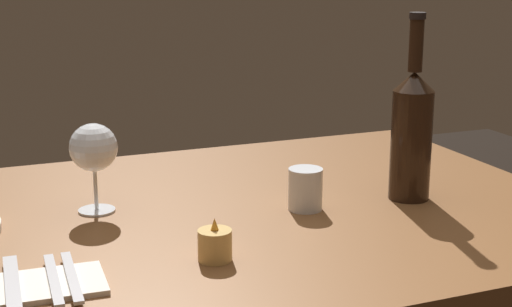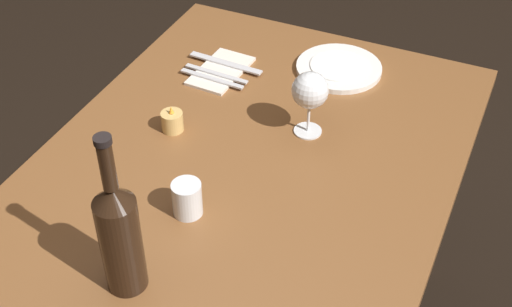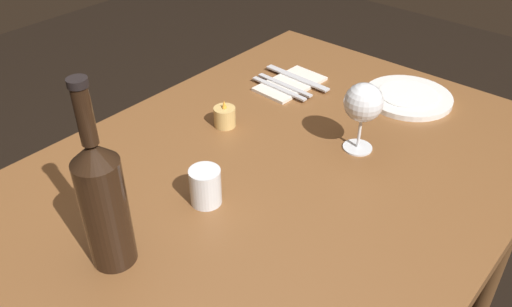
{
  "view_description": "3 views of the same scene",
  "coord_description": "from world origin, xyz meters",
  "views": [
    {
      "loc": [
        0.43,
        1.25,
        1.19
      ],
      "look_at": [
        -0.09,
        -0.04,
        0.83
      ],
      "focal_mm": 54.66,
      "sensor_mm": 36.0,
      "label": 1
    },
    {
      "loc": [
        -1.03,
        -0.51,
        1.77
      ],
      "look_at": [
        -0.03,
        -0.06,
        0.84
      ],
      "focal_mm": 49.44,
      "sensor_mm": 36.0,
      "label": 2
    },
    {
      "loc": [
        -0.69,
        -0.55,
        1.42
      ],
      "look_at": [
        -0.06,
        -0.01,
        0.83
      ],
      "focal_mm": 37.03,
      "sensor_mm": 36.0,
      "label": 3
    }
  ],
  "objects": [
    {
      "name": "water_tumbler",
      "position": [
        -0.15,
        0.04,
        0.77
      ],
      "size": [
        0.06,
        0.06,
        0.08
      ],
      "color": "white",
      "rests_on": "dining_table"
    },
    {
      "name": "votive_candle",
      "position": [
        0.08,
        0.21,
        0.76
      ],
      "size": [
        0.05,
        0.05,
        0.07
      ],
      "color": "#DBB266",
      "rests_on": "dining_table"
    },
    {
      "name": "wine_bottle",
      "position": [
        -0.36,
        0.06,
        0.87
      ],
      "size": [
        0.08,
        0.08,
        0.35
      ],
      "color": "black",
      "rests_on": "dining_table"
    },
    {
      "name": "fork_inner",
      "position": [
        0.32,
        0.21,
        0.75
      ],
      "size": [
        0.02,
        0.18,
        0.0
      ],
      "color": "silver",
      "rests_on": "folded_napkin"
    },
    {
      "name": "table_knife",
      "position": [
        0.37,
        0.21,
        0.75
      ],
      "size": [
        0.03,
        0.21,
        0.0
      ],
      "color": "silver",
      "rests_on": "folded_napkin"
    },
    {
      "name": "folded_napkin",
      "position": [
        0.34,
        0.21,
        0.74
      ],
      "size": [
        0.2,
        0.12,
        0.01
      ],
      "color": "silver",
      "rests_on": "dining_table"
    },
    {
      "name": "fork_outer",
      "position": [
        0.29,
        0.21,
        0.75
      ],
      "size": [
        0.02,
        0.18,
        0.0
      ],
      "color": "silver",
      "rests_on": "folded_napkin"
    },
    {
      "name": "dinner_plate",
      "position": [
        0.48,
        -0.07,
        0.75
      ],
      "size": [
        0.22,
        0.22,
        0.02
      ],
      "color": "white",
      "rests_on": "dining_table"
    },
    {
      "name": "wine_glass_left",
      "position": [
        0.2,
        -0.09,
        0.86
      ],
      "size": [
        0.09,
        0.09,
        0.16
      ],
      "color": "white",
      "rests_on": "dining_table"
    },
    {
      "name": "dining_table",
      "position": [
        0.0,
        0.0,
        0.65
      ],
      "size": [
        1.3,
        0.9,
        0.74
      ],
      "color": "brown",
      "rests_on": "ground"
    }
  ]
}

